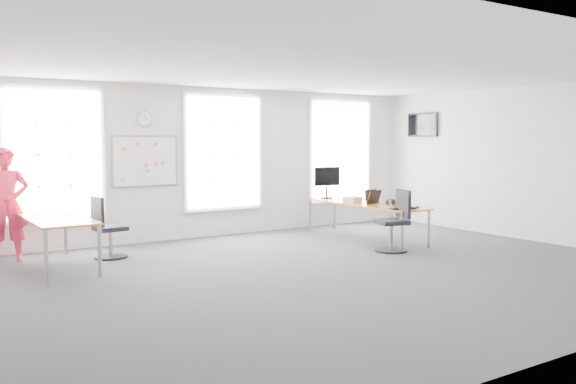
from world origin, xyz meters
TOP-DOWN VIEW (x-y plane):
  - floor at (0.00, 0.00)m, footprint 10.00×10.00m
  - ceiling at (0.00, 0.00)m, footprint 10.00×10.00m
  - wall_back at (0.00, 4.00)m, footprint 10.00×0.00m
  - wall_right at (5.00, 0.00)m, footprint 0.00×10.00m
  - window_left at (-3.00, 3.97)m, footprint 1.60×0.06m
  - window_mid at (0.30, 3.97)m, footprint 1.60×0.06m
  - window_right at (3.30, 3.97)m, footprint 1.60×0.06m
  - desk_right at (2.42, 2.04)m, footprint 0.78×2.92m
  - desk_left at (-3.30, 2.54)m, footprint 0.85×2.12m
  - chair_right at (1.97, 0.70)m, footprint 0.61×0.60m
  - chair_left at (-2.45, 2.83)m, footprint 0.55×0.55m
  - person at (-3.85, 3.45)m, footprint 0.72×0.53m
  - whiteboard at (-1.35, 3.97)m, footprint 1.20×0.03m
  - wall_clock at (-1.35, 3.97)m, footprint 0.30×0.04m
  - tv at (4.95, 3.00)m, footprint 0.06×0.90m
  - keyboard at (2.29, 0.85)m, footprint 0.52×0.27m
  - mouse at (2.66, 0.85)m, footprint 0.08×0.11m
  - lens_cap at (2.54, 1.35)m, footprint 0.07×0.07m
  - headphones at (2.62, 1.52)m, footprint 0.19×0.10m
  - laptop_sleeve at (2.47, 1.86)m, footprint 0.35×0.23m
  - paper_stack at (2.27, 2.24)m, footprint 0.40×0.35m
  - monitor at (2.38, 3.23)m, footprint 0.60×0.25m

SIDE VIEW (x-z plane):
  - floor at x=0.00m, z-range 0.00..0.00m
  - chair_left at x=-2.45m, z-range -0.06..0.96m
  - chair_right at x=1.97m, z-range -0.07..1.02m
  - desk_right at x=2.42m, z-range 0.31..1.02m
  - desk_left at x=-3.30m, z-range 0.32..1.09m
  - lens_cap at x=2.54m, z-range 0.71..0.72m
  - keyboard at x=2.29m, z-range 0.71..0.73m
  - mouse at x=2.66m, z-range 0.71..0.75m
  - headphones at x=2.62m, z-range 0.71..0.82m
  - paper_stack at x=2.27m, z-range 0.71..0.83m
  - laptop_sleeve at x=2.47m, z-range 0.71..0.98m
  - person at x=-3.85m, z-range 0.00..1.84m
  - monitor at x=2.38m, z-range 0.78..1.45m
  - wall_back at x=0.00m, z-range -3.50..6.50m
  - wall_right at x=5.00m, z-range -3.50..6.50m
  - whiteboard at x=-1.35m, z-range 1.10..2.00m
  - window_left at x=-3.00m, z-range 0.60..2.80m
  - window_mid at x=0.30m, z-range 0.60..2.80m
  - window_right at x=3.30m, z-range 0.60..2.80m
  - tv at x=4.95m, z-range 2.02..2.57m
  - wall_clock at x=-1.35m, z-range 2.20..2.50m
  - ceiling at x=0.00m, z-range 3.00..3.00m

